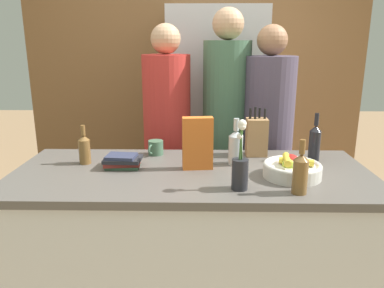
# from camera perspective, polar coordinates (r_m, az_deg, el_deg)

# --- Properties ---
(kitchen_island) EXTENTS (1.88, 0.81, 0.94)m
(kitchen_island) POSITION_cam_1_polar(r_m,az_deg,el_deg) (2.17, -0.05, -15.83)
(kitchen_island) COLOR silver
(kitchen_island) RESTS_ON ground_plane
(back_wall_wood) EXTENTS (3.08, 0.12, 2.60)m
(back_wall_wood) POSITION_cam_1_polar(r_m,az_deg,el_deg) (3.55, 0.50, 10.54)
(back_wall_wood) COLOR brown
(back_wall_wood) RESTS_ON ground_plane
(refrigerator) EXTENTS (0.78, 0.62, 1.86)m
(refrigerator) POSITION_cam_1_polar(r_m,az_deg,el_deg) (3.25, 3.49, 3.52)
(refrigerator) COLOR #B7B7BC
(refrigerator) RESTS_ON ground_plane
(fruit_bowl) EXTENTS (0.29, 0.29, 0.11)m
(fruit_bowl) POSITION_cam_1_polar(r_m,az_deg,el_deg) (1.94, 14.97, -3.53)
(fruit_bowl) COLOR silver
(fruit_bowl) RESTS_ON kitchen_island
(knife_block) EXTENTS (0.12, 0.10, 0.29)m
(knife_block) POSITION_cam_1_polar(r_m,az_deg,el_deg) (2.25, 9.81, 1.11)
(knife_block) COLOR #A87A4C
(knife_block) RESTS_ON kitchen_island
(flower_vase) EXTENTS (0.08, 0.08, 0.33)m
(flower_vase) POSITION_cam_1_polar(r_m,az_deg,el_deg) (1.71, 7.36, -3.25)
(flower_vase) COLOR #232328
(flower_vase) RESTS_ON kitchen_island
(cereal_box) EXTENTS (0.17, 0.08, 0.28)m
(cereal_box) POSITION_cam_1_polar(r_m,az_deg,el_deg) (1.97, 0.86, 0.10)
(cereal_box) COLOR orange
(cereal_box) RESTS_ON kitchen_island
(coffee_mug) EXTENTS (0.09, 0.12, 0.09)m
(coffee_mug) POSITION_cam_1_polar(r_m,az_deg,el_deg) (2.26, -5.57, -0.56)
(coffee_mug) COLOR #42664C
(coffee_mug) RESTS_ON kitchen_island
(book_stack) EXTENTS (0.21, 0.15, 0.07)m
(book_stack) POSITION_cam_1_polar(r_m,az_deg,el_deg) (2.05, -10.54, -2.55)
(book_stack) COLOR #3D6047
(book_stack) RESTS_ON kitchen_island
(bottle_oil) EXTENTS (0.08, 0.08, 0.26)m
(bottle_oil) POSITION_cam_1_polar(r_m,az_deg,el_deg) (2.07, 6.67, -0.37)
(bottle_oil) COLOR #B2BCC1
(bottle_oil) RESTS_ON kitchen_island
(bottle_vinegar) EXTENTS (0.06, 0.06, 0.27)m
(bottle_vinegar) POSITION_cam_1_polar(r_m,az_deg,el_deg) (2.24, 18.19, 0.31)
(bottle_vinegar) COLOR black
(bottle_vinegar) RESTS_ON kitchen_island
(bottle_wine) EXTENTS (0.06, 0.06, 0.22)m
(bottle_wine) POSITION_cam_1_polar(r_m,az_deg,el_deg) (2.15, -16.07, -0.68)
(bottle_wine) COLOR brown
(bottle_wine) RESTS_ON kitchen_island
(bottle_water) EXTENTS (0.07, 0.07, 0.25)m
(bottle_water) POSITION_cam_1_polar(r_m,az_deg,el_deg) (1.73, 16.18, -4.20)
(bottle_water) COLOR brown
(bottle_water) RESTS_ON kitchen_island
(person_at_sink) EXTENTS (0.33, 0.33, 1.71)m
(person_at_sink) POSITION_cam_1_polar(r_m,az_deg,el_deg) (2.63, -3.79, 1.53)
(person_at_sink) COLOR #383842
(person_at_sink) RESTS_ON ground_plane
(person_in_blue) EXTENTS (0.32, 0.32, 1.82)m
(person_in_blue) POSITION_cam_1_polar(r_m,az_deg,el_deg) (2.65, 5.17, 3.02)
(person_in_blue) COLOR #383842
(person_in_blue) RESTS_ON ground_plane
(person_in_red_tee) EXTENTS (0.35, 0.35, 1.71)m
(person_in_red_tee) POSITION_cam_1_polar(r_m,az_deg,el_deg) (2.63, 11.35, 1.02)
(person_in_red_tee) COLOR #383842
(person_in_red_tee) RESTS_ON ground_plane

